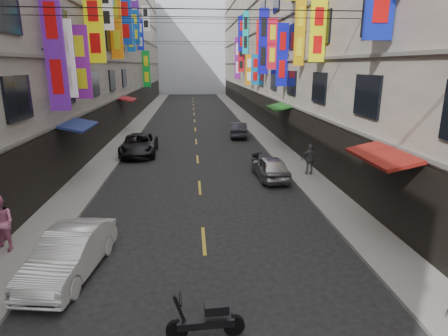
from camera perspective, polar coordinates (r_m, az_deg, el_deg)
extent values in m
cube|color=slate|center=(37.08, -13.77, 5.68)|extent=(2.00, 90.00, 0.12)
cube|color=slate|center=(37.19, 4.92, 6.09)|extent=(2.00, 90.00, 0.12)
cube|color=#9A958C|center=(38.16, -24.20, 19.34)|extent=(10.00, 90.00, 19.00)
cube|color=black|center=(37.04, -15.37, 7.82)|extent=(0.12, 85.50, 3.00)
cube|color=#66635E|center=(36.87, -15.55, 10.43)|extent=(0.16, 90.00, 0.14)
cube|color=#66635E|center=(36.76, -15.91, 15.40)|extent=(0.16, 90.00, 0.14)
cube|color=#66635E|center=(36.93, -16.30, 20.36)|extent=(0.16, 90.00, 0.14)
cube|color=#B0A394|center=(38.37, 14.71, 20.10)|extent=(10.00, 90.00, 19.00)
cube|color=black|center=(37.16, 6.43, 8.29)|extent=(0.12, 85.50, 3.00)
cube|color=#66635E|center=(36.99, 6.50, 10.90)|extent=(0.16, 90.00, 0.14)
cube|color=#66635E|center=(36.89, 6.65, 15.86)|extent=(0.16, 90.00, 0.14)
cube|color=#66635E|center=(37.06, 6.81, 20.81)|extent=(0.16, 90.00, 0.14)
cube|color=silver|center=(86.31, -5.01, 18.61)|extent=(18.00, 8.00, 22.00)
cube|color=#581A92|center=(19.34, -24.41, 16.15)|extent=(0.91, 0.18, 5.53)
cylinder|color=black|center=(19.36, -24.56, 16.13)|extent=(1.01, 0.08, 0.08)
cube|color=white|center=(21.16, -22.83, 15.05)|extent=(0.74, 0.18, 3.81)
cylinder|color=black|center=(21.17, -22.96, 15.04)|extent=(0.84, 0.08, 0.08)
cube|color=#EBEE0C|center=(21.78, 14.10, 19.63)|extent=(0.85, 0.18, 3.21)
cylinder|color=black|center=(21.80, 14.23, 19.62)|extent=(0.95, 0.08, 0.08)
cube|color=#761887|center=(23.21, -20.93, 14.77)|extent=(0.94, 0.18, 3.98)
cylinder|color=black|center=(23.22, -21.06, 14.76)|extent=(1.04, 0.08, 0.08)
cube|color=#CC960B|center=(25.44, 11.47, 19.61)|extent=(0.65, 0.18, 4.05)
cylinder|color=black|center=(25.45, 11.59, 19.60)|extent=(0.75, 0.08, 0.08)
cube|color=#FDF60D|center=(26.51, -19.15, 19.58)|extent=(1.16, 0.18, 4.33)
cylinder|color=black|center=(26.52, -19.26, 19.57)|extent=(1.26, 0.08, 0.08)
cube|color=#0F12B4|center=(29.34, 8.85, 16.62)|extent=(0.82, 0.18, 4.51)
cylinder|color=black|center=(29.35, 8.95, 16.62)|extent=(0.92, 0.08, 0.08)
cube|color=white|center=(30.86, -17.61, 22.30)|extent=(1.01, 0.18, 3.14)
cylinder|color=black|center=(30.87, -17.71, 22.29)|extent=(1.11, 0.08, 0.08)
cube|color=red|center=(32.89, 7.37, 18.26)|extent=(0.83, 0.18, 4.05)
cylinder|color=black|center=(32.90, 7.46, 18.25)|extent=(0.93, 0.08, 0.08)
cube|color=orange|center=(34.38, -16.16, 20.28)|extent=(0.98, 0.18, 5.53)
cylinder|color=black|center=(34.39, -16.24, 20.28)|extent=(1.08, 0.08, 0.08)
cube|color=#110EAE|center=(36.74, 6.00, 18.60)|extent=(0.88, 0.18, 5.83)
cylinder|color=black|center=(36.75, 6.08, 18.59)|extent=(0.98, 0.08, 0.08)
cube|color=#0D35A1|center=(38.98, -14.79, 20.95)|extent=(1.14, 0.18, 4.40)
cylinder|color=black|center=(38.98, -14.87, 20.94)|extent=(1.24, 0.08, 0.08)
cube|color=red|center=(39.29, 5.44, 19.20)|extent=(0.69, 0.18, 3.21)
cylinder|color=black|center=(39.30, 5.52, 19.20)|extent=(0.79, 0.08, 0.08)
cube|color=#0E69A8|center=(40.88, 4.77, 14.71)|extent=(0.85, 0.18, 3.12)
cylinder|color=black|center=(40.89, 4.84, 14.71)|extent=(0.95, 0.08, 0.08)
cube|color=#0F58B4|center=(42.57, -14.03, 19.09)|extent=(0.86, 0.18, 3.35)
cylinder|color=black|center=(42.57, -14.10, 19.08)|extent=(0.96, 0.08, 0.08)
cube|color=#0E44A3|center=(45.11, -13.47, 20.19)|extent=(1.08, 0.18, 3.51)
cylinder|color=black|center=(45.12, -13.54, 20.19)|extent=(1.18, 0.08, 0.08)
cube|color=#C8760B|center=(44.73, 3.87, 14.70)|extent=(0.91, 0.18, 3.43)
cylinder|color=black|center=(44.74, 3.93, 14.70)|extent=(1.01, 0.08, 0.08)
cube|color=#5C1B99|center=(46.57, -13.51, 23.01)|extent=(0.98, 0.18, 5.02)
cylinder|color=black|center=(46.58, -13.58, 23.00)|extent=(1.08, 0.08, 0.08)
cube|color=#0D9EA3|center=(49.06, 3.29, 19.89)|extent=(0.72, 0.18, 5.02)
cylinder|color=black|center=(49.07, 3.35, 19.89)|extent=(0.82, 0.08, 0.08)
cube|color=#1022BA|center=(51.11, -12.62, 19.19)|extent=(0.77, 0.18, 3.73)
cylinder|color=black|center=(51.11, -12.68, 19.18)|extent=(0.87, 0.08, 0.08)
cube|color=#0E10AB|center=(51.10, 2.76, 19.75)|extent=(1.02, 0.18, 4.36)
cylinder|color=black|center=(51.11, 2.82, 19.75)|extent=(1.12, 0.08, 0.08)
cube|color=red|center=(52.29, 2.62, 16.30)|extent=(0.83, 0.18, 3.40)
cylinder|color=black|center=(52.30, 2.68, 16.29)|extent=(0.93, 0.08, 0.08)
cube|color=#0C8428|center=(54.39, -11.74, 14.55)|extent=(1.04, 0.18, 4.85)
cylinder|color=black|center=(54.40, -11.80, 14.55)|extent=(1.14, 0.08, 0.08)
cube|color=white|center=(57.18, -11.84, 21.41)|extent=(1.05, 0.18, 3.31)
cylinder|color=black|center=(57.18, -11.89, 21.41)|extent=(1.15, 0.08, 0.08)
cube|color=#73177F|center=(56.72, 2.04, 16.37)|extent=(0.77, 0.18, 5.82)
cylinder|color=black|center=(56.73, 2.10, 16.37)|extent=(0.87, 0.08, 0.08)
cube|color=maroon|center=(14.18, 23.08, 1.84)|extent=(1.39, 3.20, 0.41)
cube|color=navy|center=(21.24, -21.36, 6.15)|extent=(1.39, 3.20, 0.41)
cube|color=#165115|center=(29.09, 8.34, 9.25)|extent=(1.39, 3.20, 0.41)
cube|color=maroon|center=(36.77, -14.53, 10.18)|extent=(1.39, 3.20, 0.41)
cylinder|color=black|center=(16.31, -4.08, 23.03)|extent=(14.00, 0.04, 0.04)
cylinder|color=black|center=(30.35, -4.64, 21.72)|extent=(14.00, 0.04, 0.04)
cylinder|color=black|center=(44.24, -4.79, 18.66)|extent=(14.00, 0.04, 0.04)
cube|color=gold|center=(13.57, -3.11, -10.95)|extent=(0.12, 2.20, 0.01)
cube|color=gold|center=(19.13, -3.73, -2.98)|extent=(0.12, 2.20, 0.01)
cube|color=gold|center=(24.90, -4.06, 1.36)|extent=(0.12, 2.20, 0.01)
cube|color=gold|center=(30.76, -4.27, 4.05)|extent=(0.12, 2.20, 0.01)
cube|color=gold|center=(36.66, -4.41, 5.88)|extent=(0.12, 2.20, 0.01)
cube|color=gold|center=(42.59, -4.51, 7.20)|extent=(0.12, 2.20, 0.01)
cube|color=gold|center=(48.54, -4.59, 8.20)|extent=(0.12, 2.20, 0.01)
cube|color=gold|center=(54.49, -4.65, 8.98)|extent=(0.12, 2.20, 0.01)
cube|color=gold|center=(60.46, -4.70, 9.60)|extent=(0.12, 2.20, 0.01)
cube|color=gold|center=(66.43, -4.74, 10.12)|extent=(0.12, 2.20, 0.01)
cube|color=gold|center=(72.41, -4.78, 10.55)|extent=(0.12, 2.20, 0.01)
cylinder|color=black|center=(9.25, -7.19, -23.33)|extent=(0.51, 0.14, 0.50)
cylinder|color=black|center=(9.33, 1.51, -22.81)|extent=(0.51, 0.14, 0.50)
cube|color=black|center=(9.17, -2.83, -22.40)|extent=(1.31, 0.36, 0.18)
cube|color=black|center=(8.98, -1.16, -20.52)|extent=(0.56, 0.35, 0.22)
cylinder|color=black|center=(8.97, -6.61, -21.06)|extent=(0.36, 0.10, 0.88)
cylinder|color=black|center=(8.77, -6.68, -19.22)|extent=(0.08, 0.50, 0.06)
cylinder|color=black|center=(22.11, 5.17, 0.18)|extent=(0.13, 0.50, 0.50)
cylinder|color=black|center=(23.34, 4.56, 1.01)|extent=(0.13, 0.50, 0.50)
cube|color=black|center=(22.69, 4.86, 0.98)|extent=(0.32, 1.31, 0.18)
cube|color=black|center=(22.84, 4.77, 1.98)|extent=(0.33, 0.56, 0.22)
cylinder|color=black|center=(22.09, 5.15, 1.38)|extent=(0.09, 0.36, 0.88)
cylinder|color=black|center=(22.01, 5.17, 2.26)|extent=(0.50, 0.07, 0.06)
imported|color=silver|center=(12.15, -22.48, -11.97)|extent=(2.02, 4.26, 1.35)
imported|color=black|center=(26.65, -12.80, 3.50)|extent=(2.49, 5.17, 1.42)
imported|color=#A7A7AB|center=(20.57, 7.10, 0.10)|extent=(1.69, 3.84, 1.29)
imported|color=#292931|center=(32.59, 2.20, 5.87)|extent=(1.72, 4.03, 1.29)
imported|color=pink|center=(14.20, -30.93, -7.31)|extent=(1.11, 0.96, 1.90)
imported|color=#535355|center=(21.30, 12.98, 1.29)|extent=(1.01, 0.58, 1.72)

